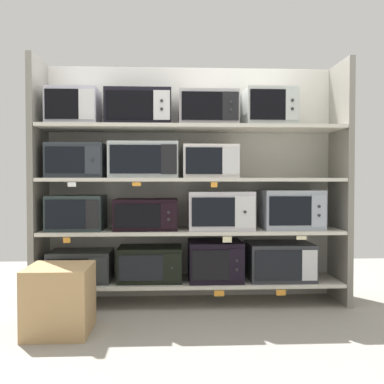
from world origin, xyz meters
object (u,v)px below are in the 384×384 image
at_px(microwave_4, 77,213).
at_px(microwave_5, 146,214).
at_px(microwave_8, 77,161).
at_px(microwave_3, 280,261).
at_px(microwave_14, 268,109).
at_px(microwave_2, 215,260).
at_px(microwave_0, 81,266).
at_px(microwave_13, 208,109).
at_px(shipping_carton, 60,299).
at_px(microwave_10, 210,162).
at_px(microwave_1, 150,264).
at_px(microwave_12, 139,108).
at_px(microwave_6, 220,210).
at_px(microwave_7, 291,209).
at_px(microwave_9, 144,160).
at_px(microwave_11, 74,107).

height_order(microwave_4, microwave_5, microwave_4).
bearing_deg(microwave_8, microwave_3, -0.01).
height_order(microwave_8, microwave_14, microwave_14).
distance_m(microwave_2, microwave_8, 1.46).
height_order(microwave_4, microwave_8, microwave_8).
bearing_deg(microwave_2, microwave_0, 179.99).
relative_size(microwave_13, shipping_carton, 1.06).
bearing_deg(microwave_10, microwave_14, -0.01).
relative_size(microwave_1, microwave_10, 1.16).
xyz_separation_m(microwave_2, microwave_4, (-1.18, -0.00, 0.42)).
bearing_deg(microwave_12, microwave_6, 0.02).
distance_m(microwave_7, microwave_13, 1.13).
height_order(microwave_1, microwave_14, microwave_14).
bearing_deg(microwave_9, microwave_14, -0.01).
bearing_deg(microwave_1, microwave_10, -0.02).
distance_m(microwave_0, microwave_1, 0.59).
bearing_deg(microwave_9, microwave_5, 0.38).
height_order(microwave_11, shipping_carton, microwave_11).
xyz_separation_m(microwave_3, microwave_6, (-0.52, 0.00, 0.45)).
relative_size(microwave_2, microwave_12, 0.83).
height_order(microwave_6, microwave_8, microwave_8).
relative_size(microwave_7, microwave_12, 0.93).
bearing_deg(shipping_carton, microwave_9, 51.69).
xyz_separation_m(microwave_1, microwave_2, (0.56, -0.00, 0.02)).
bearing_deg(microwave_9, microwave_11, -180.00).
bearing_deg(microwave_12, microwave_7, 0.01).
distance_m(microwave_4, microwave_10, 1.22).
bearing_deg(microwave_2, microwave_9, -179.99).
bearing_deg(microwave_12, microwave_5, 0.09).
height_order(microwave_13, microwave_14, microwave_14).
distance_m(microwave_10, shipping_carton, 1.64).
bearing_deg(microwave_3, microwave_12, 179.99).
bearing_deg(microwave_4, microwave_13, 0.00).
distance_m(microwave_3, microwave_10, 1.06).
bearing_deg(microwave_10, microwave_2, 0.15).
xyz_separation_m(microwave_11, microwave_12, (0.55, 0.00, -0.00)).
relative_size(microwave_1, microwave_8, 1.15).
bearing_deg(microwave_3, microwave_8, 179.99).
relative_size(microwave_0, microwave_8, 1.10).
relative_size(microwave_4, microwave_6, 0.83).
bearing_deg(microwave_13, microwave_3, 0.00).
relative_size(microwave_7, microwave_13, 1.02).
xyz_separation_m(microwave_8, microwave_12, (0.53, -0.00, 0.45)).
bearing_deg(microwave_7, shipping_carton, -159.18).
bearing_deg(microwave_5, microwave_1, 0.17).
height_order(microwave_0, microwave_9, microwave_9).
distance_m(microwave_3, microwave_8, 1.95).
relative_size(microwave_2, shipping_carton, 0.97).
height_order(microwave_3, microwave_13, microwave_13).
height_order(microwave_2, microwave_13, microwave_13).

